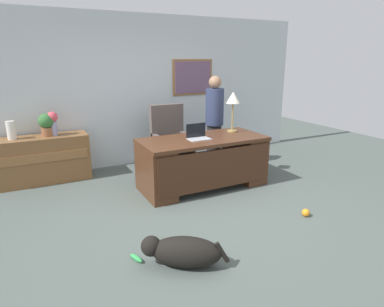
# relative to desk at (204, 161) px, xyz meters

# --- Properties ---
(ground_plane) EXTENTS (12.00, 12.00, 0.00)m
(ground_plane) POSITION_rel_desk_xyz_m (-0.48, -0.86, -0.43)
(ground_plane) COLOR #4C5651
(back_wall) EXTENTS (7.00, 0.16, 2.70)m
(back_wall) POSITION_rel_desk_xyz_m (-0.47, 1.74, 0.93)
(back_wall) COLOR silver
(back_wall) RESTS_ON ground_plane
(desk) EXTENTS (1.91, 0.88, 0.78)m
(desk) POSITION_rel_desk_xyz_m (0.00, 0.00, 0.00)
(desk) COLOR #4C2B19
(desk) RESTS_ON ground_plane
(credenza) EXTENTS (1.36, 0.50, 0.75)m
(credenza) POSITION_rel_desk_xyz_m (-2.15, 1.39, -0.05)
(credenza) COLOR brown
(credenza) RESTS_ON ground_plane
(armchair) EXTENTS (0.60, 0.59, 1.17)m
(armchair) POSITION_rel_desk_xyz_m (-0.14, 0.93, 0.09)
(armchair) COLOR #564C47
(armchair) RESTS_ON ground_plane
(person_standing) EXTENTS (0.32, 0.32, 1.65)m
(person_standing) POSITION_rel_desk_xyz_m (0.65, 0.78, 0.42)
(person_standing) COLOR #262323
(person_standing) RESTS_ON ground_plane
(dog_lying) EXTENTS (0.76, 0.63, 0.30)m
(dog_lying) POSITION_rel_desk_xyz_m (-1.18, -1.70, -0.27)
(dog_lying) COLOR black
(dog_lying) RESTS_ON ground_plane
(laptop) EXTENTS (0.32, 0.22, 0.22)m
(laptop) POSITION_rel_desk_xyz_m (-0.10, 0.01, 0.41)
(laptop) COLOR #B2B5BA
(laptop) RESTS_ON desk
(desk_lamp) EXTENTS (0.22, 0.22, 0.65)m
(desk_lamp) POSITION_rel_desk_xyz_m (0.64, 0.20, 0.87)
(desk_lamp) COLOR #9E8447
(desk_lamp) RESTS_ON desk
(vase_with_flowers) EXTENTS (0.17, 0.17, 0.38)m
(vase_with_flowers) POSITION_rel_desk_xyz_m (-1.97, 1.39, 0.55)
(vase_with_flowers) COLOR #9196BF
(vase_with_flowers) RESTS_ON credenza
(vase_empty) EXTENTS (0.13, 0.13, 0.28)m
(vase_empty) POSITION_rel_desk_xyz_m (-2.56, 1.39, 0.46)
(vase_empty) COLOR silver
(vase_empty) RESTS_ON credenza
(potted_plant) EXTENTS (0.24, 0.24, 0.36)m
(potted_plant) POSITION_rel_desk_xyz_m (-2.06, 1.39, 0.52)
(potted_plant) COLOR brown
(potted_plant) RESTS_ON credenza
(dog_toy_ball) EXTENTS (0.10, 0.10, 0.10)m
(dog_toy_ball) POSITION_rel_desk_xyz_m (0.67, -1.48, -0.38)
(dog_toy_ball) COLOR orange
(dog_toy_ball) RESTS_ON ground_plane
(dog_toy_plush) EXTENTS (0.11, 0.19, 0.05)m
(dog_toy_plush) POSITION_rel_desk_xyz_m (-1.55, -1.42, -0.40)
(dog_toy_plush) COLOR green
(dog_toy_plush) RESTS_ON ground_plane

